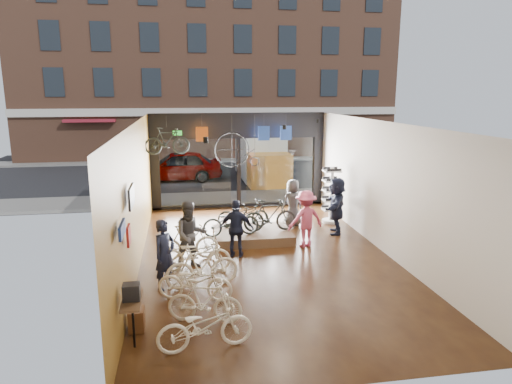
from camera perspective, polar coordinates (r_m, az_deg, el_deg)
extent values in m
cube|color=black|center=(13.20, 1.22, -8.15)|extent=(7.00, 12.00, 0.04)
cube|color=black|center=(12.38, 1.30, 8.72)|extent=(7.00, 12.00, 0.04)
cube|color=#AE7B2A|center=(12.50, -14.81, -0.56)|extent=(0.04, 12.00, 3.80)
cube|color=beige|center=(13.74, 15.84, 0.53)|extent=(0.04, 12.00, 3.80)
cube|color=beige|center=(7.08, 10.46, -10.39)|extent=(7.00, 0.04, 3.80)
cube|color=#198C26|center=(18.09, -9.80, 7.28)|extent=(0.35, 0.06, 0.18)
cube|color=black|center=(27.63, -4.54, 2.75)|extent=(30.00, 18.00, 0.02)
cube|color=slate|center=(20.00, -2.59, -0.75)|extent=(30.00, 2.40, 0.12)
cube|color=slate|center=(31.56, -5.18, 4.08)|extent=(30.00, 2.00, 0.12)
cube|color=brown|center=(33.80, -5.75, 16.42)|extent=(26.00, 5.00, 14.00)
imported|color=gray|center=(24.44, -9.79, 3.25)|extent=(4.64, 1.87, 1.58)
imported|color=#EEE5CE|center=(8.68, -6.40, -16.30)|extent=(1.83, 0.83, 0.93)
imported|color=#EEE5CE|center=(9.56, -6.45, -13.41)|extent=(1.61, 0.85, 0.93)
imported|color=#EEE5CE|center=(10.53, -7.64, -11.04)|extent=(1.81, 1.04, 0.90)
imported|color=#EEE5CE|center=(11.15, -6.77, -9.15)|extent=(1.84, 0.78, 1.07)
imported|color=#EEE5CE|center=(12.11, -7.58, -7.67)|extent=(1.90, 0.84, 0.96)
imported|color=#EEE5CE|center=(12.93, -8.48, -6.24)|extent=(1.72, 0.59, 1.02)
cube|color=#4D3822|center=(14.58, -0.44, -5.42)|extent=(2.40, 1.80, 0.30)
imported|color=black|center=(13.94, -3.14, -3.68)|extent=(1.79, 0.78, 0.92)
imported|color=black|center=(14.35, 1.78, -2.96)|extent=(1.72, 0.55, 1.03)
imported|color=black|center=(14.81, -1.61, -2.78)|extent=(1.68, 0.66, 0.87)
imported|color=#161C33|center=(11.11, -11.35, -7.65)|extent=(0.72, 0.73, 1.70)
imported|color=#3F3F44|center=(12.23, -8.16, -5.35)|extent=(1.01, 0.86, 1.82)
imported|color=#161C33|center=(12.95, -2.45, -4.59)|extent=(1.05, 0.66, 1.67)
imported|color=#CC4C72|center=(13.84, 6.22, -3.35)|extent=(1.24, 0.89, 1.75)
imported|color=#3F3F44|center=(15.94, 4.62, -1.37)|extent=(0.93, 0.74, 1.66)
imported|color=#161C33|center=(15.30, 10.02, -1.67)|extent=(1.09, 1.83, 1.88)
imported|color=black|center=(16.43, -11.06, 6.28)|extent=(1.62, 0.60, 0.95)
cube|color=#CC5919|center=(17.43, -6.77, 7.18)|extent=(0.45, 0.03, 0.55)
cube|color=#1E3F99|center=(17.70, 0.99, 7.34)|extent=(0.45, 0.03, 0.55)
cube|color=#1E3F99|center=(17.88, 3.76, 7.37)|extent=(0.45, 0.03, 0.55)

